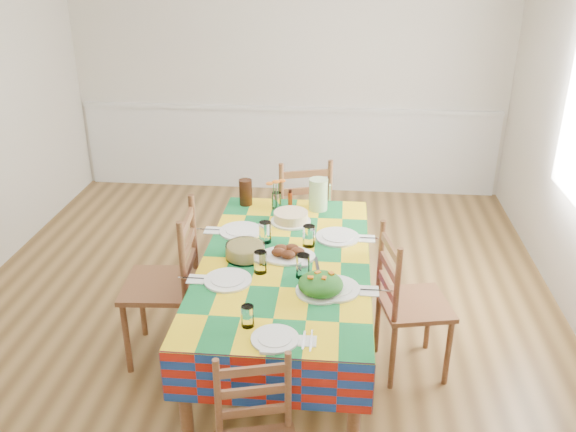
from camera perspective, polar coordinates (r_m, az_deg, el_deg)
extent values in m
cube|color=brown|center=(4.57, -2.90, -9.21)|extent=(4.50, 5.00, 0.04)
cube|color=beige|center=(6.42, 0.06, 14.02)|extent=(4.50, 0.04, 2.70)
cube|color=beige|center=(1.80, -15.60, -16.98)|extent=(4.50, 0.04, 2.70)
cube|color=silver|center=(6.46, 0.01, 10.02)|extent=(4.41, 0.06, 0.04)
cube|color=silver|center=(6.60, 0.03, 6.27)|extent=(4.41, 0.03, 0.90)
cylinder|color=brown|center=(3.30, -9.58, -17.06)|extent=(0.07, 0.07, 0.69)
cylinder|color=brown|center=(3.21, 6.20, -18.14)|extent=(0.07, 0.07, 0.69)
cylinder|color=brown|center=(4.70, -4.44, -3.06)|extent=(0.07, 0.07, 0.69)
cylinder|color=brown|center=(4.64, 6.08, -3.51)|extent=(0.07, 0.07, 0.69)
cube|color=brown|center=(3.72, -0.26, -4.52)|extent=(0.98, 1.85, 0.04)
cube|color=#AE1B0E|center=(3.71, -0.26, -4.20)|extent=(1.01, 1.89, 0.01)
cube|color=#AE1B0E|center=(3.86, -7.81, -5.78)|extent=(0.01, 1.89, 0.29)
cube|color=#AE1B0E|center=(3.77, 7.48, -6.51)|extent=(0.01, 1.89, 0.29)
cube|color=#AE1B0E|center=(3.01, -2.07, -15.37)|extent=(1.01, 0.01, 0.29)
cube|color=#AE1B0E|center=(4.62, 0.88, -0.22)|extent=(1.01, 0.01, 0.29)
cylinder|color=white|center=(3.02, -1.23, -11.41)|extent=(0.24, 0.24, 0.01)
cylinder|color=white|center=(3.01, -1.23, -11.27)|extent=(0.17, 0.17, 0.01)
cylinder|color=white|center=(3.09, -3.80, -9.33)|extent=(0.07, 0.07, 0.11)
cube|color=white|center=(3.01, 1.83, -11.62)|extent=(0.09, 0.09, 0.01)
cube|color=silver|center=(3.01, 1.49, -11.54)|extent=(0.01, 0.15, 0.00)
cube|color=silver|center=(3.01, 2.17, -11.57)|extent=(0.01, 0.18, 0.00)
cylinder|color=white|center=(3.50, -5.66, -5.99)|extent=(0.27, 0.27, 0.01)
cylinder|color=white|center=(3.50, -5.66, -5.85)|extent=(0.19, 0.19, 0.01)
cylinder|color=white|center=(3.55, -2.59, -4.34)|extent=(0.08, 0.08, 0.13)
cube|color=white|center=(3.54, -8.57, -5.87)|extent=(0.10, 0.10, 0.01)
cube|color=silver|center=(3.54, -8.90, -5.78)|extent=(0.17, 0.01, 0.00)
cube|color=silver|center=(3.53, -8.26, -5.82)|extent=(0.20, 0.01, 0.00)
cylinder|color=white|center=(4.06, -4.44, -1.41)|extent=(0.29, 0.29, 0.01)
cylinder|color=white|center=(4.06, -4.44, -1.27)|extent=(0.20, 0.20, 0.01)
cylinder|color=white|center=(3.89, -2.15, -1.52)|extent=(0.08, 0.08, 0.14)
cube|color=white|center=(4.10, -7.07, -1.35)|extent=(0.11, 0.11, 0.01)
cube|color=silver|center=(4.10, -7.37, -1.27)|extent=(0.18, 0.01, 0.00)
cube|color=silver|center=(4.09, -6.78, -1.29)|extent=(0.21, 0.01, 0.00)
cylinder|color=white|center=(3.41, 4.32, -6.79)|extent=(0.29, 0.29, 0.02)
cylinder|color=white|center=(3.41, 4.33, -6.63)|extent=(0.20, 0.20, 0.01)
cylinder|color=white|center=(3.50, 1.40, -4.69)|extent=(0.08, 0.08, 0.14)
cube|color=white|center=(3.42, 7.59, -6.97)|extent=(0.11, 0.11, 0.01)
cube|color=silver|center=(3.42, 7.23, -6.88)|extent=(0.18, 0.01, 0.00)
cube|color=silver|center=(3.42, 7.96, -6.90)|extent=(0.22, 0.01, 0.00)
cylinder|color=white|center=(3.98, 4.65, -1.97)|extent=(0.29, 0.29, 0.01)
cylinder|color=white|center=(3.98, 4.66, -1.83)|extent=(0.20, 0.20, 0.01)
cylinder|color=white|center=(3.84, 1.97, -1.88)|extent=(0.08, 0.08, 0.14)
cube|color=white|center=(3.99, 7.39, -2.13)|extent=(0.11, 0.11, 0.01)
cube|color=silver|center=(3.98, 7.09, -2.05)|extent=(0.18, 0.01, 0.00)
cube|color=silver|center=(3.99, 7.70, -2.07)|extent=(0.21, 0.01, 0.00)
ellipsoid|color=white|center=(3.74, -0.03, -3.75)|extent=(0.34, 0.24, 0.02)
ellipsoid|color=black|center=(3.72, 0.90, -3.34)|extent=(0.09, 0.08, 0.05)
ellipsoid|color=black|center=(3.76, 0.36, -3.02)|extent=(0.09, 0.08, 0.05)
ellipsoid|color=black|center=(3.75, -0.66, -3.06)|extent=(0.09, 0.08, 0.05)
ellipsoid|color=black|center=(3.71, -0.89, -3.41)|extent=(0.09, 0.08, 0.05)
ellipsoid|color=black|center=(3.68, -0.01, -3.63)|extent=(0.09, 0.08, 0.05)
cylinder|color=white|center=(3.39, 3.06, -7.01)|extent=(0.28, 0.28, 0.01)
ellipsoid|color=#124815|center=(3.37, 3.08, -6.38)|extent=(0.25, 0.25, 0.11)
cube|color=orange|center=(3.32, 2.11, -5.76)|extent=(0.03, 0.02, 0.01)
cube|color=orange|center=(3.36, 2.80, -5.31)|extent=(0.04, 0.04, 0.01)
cube|color=orange|center=(3.31, 3.40, -5.82)|extent=(0.03, 0.04, 0.01)
cube|color=orange|center=(3.36, 4.07, -5.37)|extent=(0.04, 0.04, 0.01)
cylinder|color=white|center=(3.72, -4.02, -3.30)|extent=(0.24, 0.24, 0.09)
cylinder|color=#E1D777|center=(3.72, -4.02, -3.29)|extent=(0.22, 0.22, 0.07)
cylinder|color=white|center=(4.19, 0.26, -0.51)|extent=(0.28, 0.28, 0.01)
cylinder|color=tan|center=(4.17, 0.26, -0.03)|extent=(0.23, 0.23, 0.06)
cube|color=black|center=(3.58, 1.98, -5.19)|extent=(0.13, 0.30, 0.01)
cube|color=black|center=(3.60, 2.83, -5.06)|extent=(0.06, 0.31, 0.01)
cylinder|color=white|center=(4.39, -1.08, 1.47)|extent=(0.07, 0.07, 0.12)
cylinder|color=#296F25|center=(4.38, -1.35, 2.02)|extent=(0.01, 0.01, 0.17)
ellipsoid|color=orange|center=(4.35, -1.75, 3.05)|extent=(0.06, 0.06, 0.02)
cylinder|color=#296F25|center=(4.38, -0.88, 2.05)|extent=(0.01, 0.01, 0.17)
ellipsoid|color=orange|center=(4.36, -0.58, 3.32)|extent=(0.06, 0.06, 0.02)
cylinder|color=#296F25|center=(4.36, -1.11, 1.94)|extent=(0.01, 0.01, 0.17)
ellipsoid|color=orange|center=(4.30, -1.16, 3.22)|extent=(0.06, 0.06, 0.02)
cylinder|color=#B3350E|center=(4.42, 0.20, 1.71)|extent=(0.03, 0.03, 0.13)
cylinder|color=#B3DB9A|center=(4.35, 2.86, 2.04)|extent=(0.13, 0.13, 0.23)
cylinder|color=black|center=(4.45, -3.98, 2.23)|extent=(0.10, 0.10, 0.19)
cube|color=white|center=(2.93, -1.93, -12.63)|extent=(0.07, 0.02, 0.02)
cylinder|color=brown|center=(2.88, -6.58, -16.72)|extent=(0.03, 0.03, 0.45)
cylinder|color=brown|center=(2.90, 0.01, -16.15)|extent=(0.03, 0.03, 0.45)
cube|color=brown|center=(2.95, -3.22, -17.77)|extent=(0.31, 0.10, 0.04)
cube|color=brown|center=(2.87, -3.28, -16.06)|extent=(0.31, 0.10, 0.04)
cube|color=brown|center=(2.80, -3.34, -14.26)|extent=(0.31, 0.10, 0.04)
cylinder|color=brown|center=(5.23, 2.74, -1.38)|extent=(0.04, 0.04, 0.47)
cylinder|color=brown|center=(5.16, -1.36, -1.74)|extent=(0.04, 0.04, 0.47)
cylinder|color=brown|center=(4.92, 3.72, -3.16)|extent=(0.04, 0.04, 0.47)
cylinder|color=brown|center=(4.84, -0.63, -3.57)|extent=(0.04, 0.04, 0.47)
cube|color=brown|center=(4.92, 1.15, 0.19)|extent=(0.54, 0.53, 0.03)
cylinder|color=brown|center=(4.70, 3.92, 2.19)|extent=(0.04, 0.04, 0.53)
cylinder|color=brown|center=(4.62, -0.63, 1.85)|extent=(0.04, 0.04, 0.53)
cube|color=brown|center=(4.70, 1.65, 0.83)|extent=(0.37, 0.13, 0.05)
cube|color=brown|center=(4.64, 1.67, 2.38)|extent=(0.37, 0.13, 0.05)
cube|color=brown|center=(4.59, 1.69, 3.96)|extent=(0.37, 0.13, 0.05)
cylinder|color=brown|center=(4.31, -13.52, -7.97)|extent=(0.04, 0.04, 0.50)
cylinder|color=brown|center=(3.99, -14.87, -11.03)|extent=(0.04, 0.04, 0.50)
cylinder|color=brown|center=(4.23, -8.51, -8.16)|extent=(0.04, 0.04, 0.50)
cylinder|color=brown|center=(3.91, -9.43, -11.31)|extent=(0.04, 0.04, 0.50)
cube|color=brown|center=(3.97, -11.91, -6.37)|extent=(0.48, 0.50, 0.03)
cylinder|color=brown|center=(3.98, -8.82, -1.74)|extent=(0.04, 0.04, 0.56)
cylinder|color=brown|center=(3.63, -9.83, -4.53)|extent=(0.04, 0.04, 0.56)
cube|color=brown|center=(3.85, -9.19, -4.54)|extent=(0.05, 0.40, 0.06)
cube|color=brown|center=(3.78, -9.33, -2.62)|extent=(0.05, 0.40, 0.06)
cube|color=brown|center=(3.72, -9.48, -0.64)|extent=(0.05, 0.40, 0.06)
cylinder|color=brown|center=(3.91, 14.75, -12.27)|extent=(0.04, 0.04, 0.46)
cylinder|color=brown|center=(4.19, 13.01, -9.36)|extent=(0.04, 0.04, 0.46)
cylinder|color=brown|center=(3.81, 9.77, -12.86)|extent=(0.04, 0.04, 0.46)
cylinder|color=brown|center=(4.09, 8.38, -9.81)|extent=(0.04, 0.04, 0.46)
cube|color=brown|center=(3.86, 11.78, -8.08)|extent=(0.49, 0.50, 0.03)
cylinder|color=brown|center=(3.54, 10.16, -6.65)|extent=(0.04, 0.04, 0.51)
cylinder|color=brown|center=(3.84, 8.67, -3.87)|extent=(0.04, 0.04, 0.51)
cube|color=brown|center=(3.74, 9.28, -6.55)|extent=(0.10, 0.36, 0.05)
cube|color=brown|center=(3.67, 9.41, -4.79)|extent=(0.10, 0.36, 0.05)
cube|color=brown|center=(3.61, 9.56, -2.96)|extent=(0.10, 0.36, 0.05)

